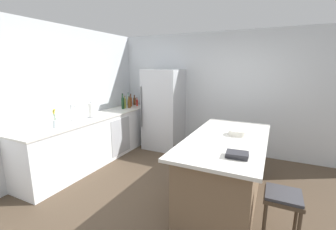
# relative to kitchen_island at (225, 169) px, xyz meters

# --- Properties ---
(ground_plane) EXTENTS (7.20, 7.20, 0.00)m
(ground_plane) POSITION_rel_kitchen_island_xyz_m (-0.54, -0.29, -0.47)
(ground_plane) COLOR #4C3D2D
(wall_rear) EXTENTS (6.00, 0.10, 2.60)m
(wall_rear) POSITION_rel_kitchen_island_xyz_m (-0.54, 1.96, 0.83)
(wall_rear) COLOR silver
(wall_rear) RESTS_ON ground_plane
(wall_left) EXTENTS (0.10, 6.00, 2.60)m
(wall_left) POSITION_rel_kitchen_island_xyz_m (-2.99, -0.29, 0.83)
(wall_left) COLOR silver
(wall_left) RESTS_ON ground_plane
(counter_run_left) EXTENTS (0.66, 3.13, 0.92)m
(counter_run_left) POSITION_rel_kitchen_island_xyz_m (-2.62, 0.26, -0.01)
(counter_run_left) COLOR white
(counter_run_left) RESTS_ON ground_plane
(kitchen_island) EXTENTS (1.01, 2.09, 0.92)m
(kitchen_island) POSITION_rel_kitchen_island_xyz_m (0.00, 0.00, 0.00)
(kitchen_island) COLOR #7A6047
(kitchen_island) RESTS_ON ground_plane
(refrigerator) EXTENTS (0.81, 0.75, 1.81)m
(refrigerator) POSITION_rel_kitchen_island_xyz_m (-1.76, 1.55, 0.44)
(refrigerator) COLOR #B7BABF
(refrigerator) RESTS_ON ground_plane
(bar_stool) EXTENTS (0.36, 0.36, 0.62)m
(bar_stool) POSITION_rel_kitchen_island_xyz_m (0.71, -0.63, 0.04)
(bar_stool) COLOR #473828
(bar_stool) RESTS_ON ground_plane
(sink_faucet) EXTENTS (0.15, 0.05, 0.30)m
(sink_faucet) POSITION_rel_kitchen_island_xyz_m (-2.67, -0.23, 0.61)
(sink_faucet) COLOR silver
(sink_faucet) RESTS_ON counter_run_left
(flower_vase) EXTENTS (0.07, 0.07, 0.31)m
(flower_vase) POSITION_rel_kitchen_island_xyz_m (-2.57, -0.65, 0.55)
(flower_vase) COLOR silver
(flower_vase) RESTS_ON counter_run_left
(paper_towel_roll) EXTENTS (0.14, 0.14, 0.31)m
(paper_towel_roll) POSITION_rel_kitchen_island_xyz_m (-2.59, 0.15, 0.59)
(paper_towel_roll) COLOR gray
(paper_towel_roll) RESTS_ON counter_run_left
(syrup_bottle) EXTENTS (0.07, 0.07, 0.26)m
(syrup_bottle) POSITION_rel_kitchen_island_xyz_m (-2.66, 1.72, 0.55)
(syrup_bottle) COLOR #5B3319
(syrup_bottle) RESTS_ON counter_run_left
(hot_sauce_bottle) EXTENTS (0.05, 0.05, 0.22)m
(hot_sauce_bottle) POSITION_rel_kitchen_island_xyz_m (-2.53, 1.62, 0.54)
(hot_sauce_bottle) COLOR red
(hot_sauce_bottle) RESTS_ON counter_run_left
(vinegar_bottle) EXTENTS (0.06, 0.06, 0.31)m
(vinegar_bottle) POSITION_rel_kitchen_island_xyz_m (-2.63, 1.52, 0.57)
(vinegar_bottle) COLOR #994C23
(vinegar_bottle) RESTS_ON counter_run_left
(gin_bottle) EXTENTS (0.07, 0.07, 0.34)m
(gin_bottle) POSITION_rel_kitchen_island_xyz_m (-2.64, 1.42, 0.59)
(gin_bottle) COLOR #8CB79E
(gin_bottle) RESTS_ON counter_run_left
(whiskey_bottle) EXTENTS (0.08, 0.08, 0.27)m
(whiskey_bottle) POSITION_rel_kitchen_island_xyz_m (-2.55, 1.33, 0.56)
(whiskey_bottle) COLOR brown
(whiskey_bottle) RESTS_ON counter_run_left
(olive_oil_bottle) EXTENTS (0.05, 0.05, 0.29)m
(olive_oil_bottle) POSITION_rel_kitchen_island_xyz_m (-2.61, 1.24, 0.57)
(olive_oil_bottle) COLOR olive
(olive_oil_bottle) RESTS_ON counter_run_left
(wine_bottle) EXTENTS (0.07, 0.07, 0.36)m
(wine_bottle) POSITION_rel_kitchen_island_xyz_m (-2.60, 1.15, 0.60)
(wine_bottle) COLOR #19381E
(wine_bottle) RESTS_ON counter_run_left
(cookbook_stack) EXTENTS (0.24, 0.19, 0.06)m
(cookbook_stack) POSITION_rel_kitchen_island_xyz_m (0.23, -0.64, 0.48)
(cookbook_stack) COLOR #2D2D33
(cookbook_stack) RESTS_ON kitchen_island
(mixing_bowl) EXTENTS (0.25, 0.25, 0.07)m
(mixing_bowl) POSITION_rel_kitchen_island_xyz_m (0.11, 0.19, 0.49)
(mixing_bowl) COLOR silver
(mixing_bowl) RESTS_ON kitchen_island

